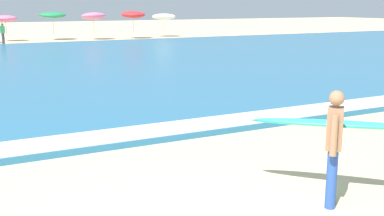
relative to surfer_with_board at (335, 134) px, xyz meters
name	(u,v)px	position (x,y,z in m)	size (l,w,h in m)	color
sea	(6,69)	(-2.50, 17.96, -0.97)	(120.00, 28.00, 0.14)	teal
surf_foam	(88,139)	(-2.50, 4.56, -0.89)	(120.00, 1.12, 0.01)	white
surfer_with_board	(335,134)	(0.00, 0.00, 0.00)	(2.07, 2.13, 1.73)	#284CA3
beach_umbrella_4	(5,19)	(-0.21, 36.19, 0.76)	(1.76, 1.77, 2.08)	beige
beach_umbrella_5	(53,15)	(3.42, 35.85, 1.02)	(2.15, 2.17, 2.35)	beige
beach_umbrella_6	(93,16)	(6.50, 34.72, 0.91)	(1.99, 2.03, 2.33)	beige
beach_umbrella_7	(133,15)	(9.89, 34.47, 1.01)	(2.06, 2.09, 2.39)	beige
beach_umbrella_8	(164,17)	(13.22, 35.46, 0.78)	(2.15, 2.15, 2.10)	beige
beachgoer_near_row_mid	(3,33)	(-0.88, 32.75, -0.19)	(0.32, 0.20, 1.58)	#383842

